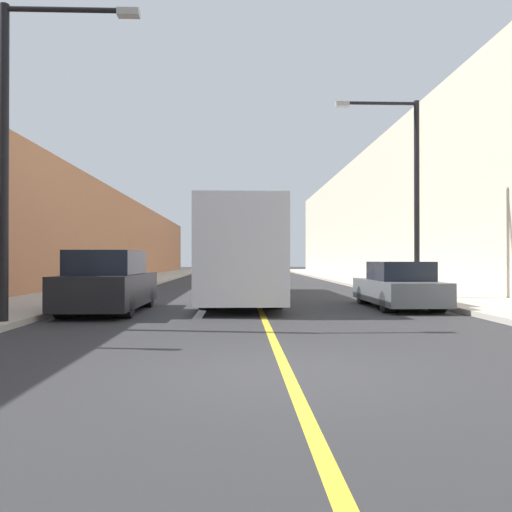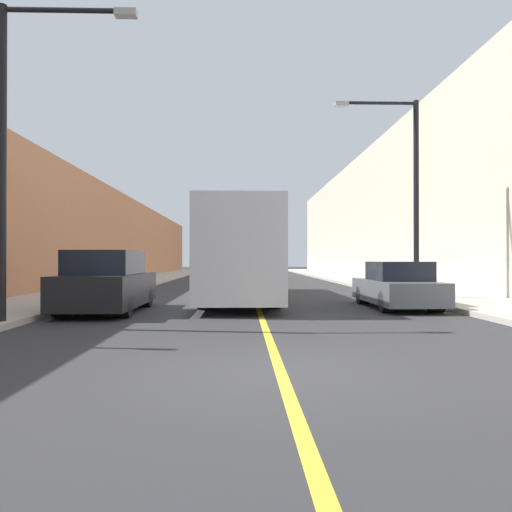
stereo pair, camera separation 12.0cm
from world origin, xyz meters
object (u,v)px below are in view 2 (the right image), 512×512
at_px(car_right_near, 397,287).
at_px(street_lamp_left, 16,137).
at_px(parked_suv_left, 107,284).
at_px(bus, 240,253).
at_px(street_lamp_right, 408,183).

xyz_separation_m(car_right_near, street_lamp_left, (-10.04, -4.26, 3.66)).
distance_m(parked_suv_left, car_right_near, 8.90).
bearing_deg(car_right_near, bus, 142.44).
bearing_deg(parked_suv_left, car_right_near, 6.74).
xyz_separation_m(car_right_near, street_lamp_right, (1.24, 2.60, 3.72)).
height_order(parked_suv_left, car_right_near, parked_suv_left).
height_order(bus, street_lamp_right, street_lamp_right).
bearing_deg(street_lamp_right, street_lamp_left, -148.67).
height_order(parked_suv_left, street_lamp_right, street_lamp_right).
bearing_deg(car_right_near, street_lamp_right, 64.59).
height_order(bus, street_lamp_left, street_lamp_left).
relative_size(bus, street_lamp_right, 1.78).
relative_size(bus, car_right_near, 2.85).
height_order(car_right_near, street_lamp_left, street_lamp_left).
bearing_deg(street_lamp_right, car_right_near, -115.41).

